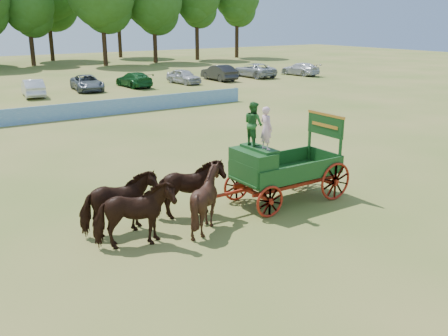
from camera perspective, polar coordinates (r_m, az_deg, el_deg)
ground at (r=18.83m, az=3.37°, el=-2.88°), size 160.00×160.00×0.00m
horse_lead_left at (r=14.38m, az=-10.23°, el=-5.35°), size 2.49×1.59×1.95m
horse_lead_right at (r=15.33m, az=-11.90°, el=-4.03°), size 2.37×1.21×1.95m
horse_wheel_left at (r=15.40m, az=-2.04°, el=-3.55°), size 1.83×1.64×1.95m
horse_wheel_right at (r=16.30m, az=-4.07°, el=-2.43°), size 2.47×1.51×1.95m
farm_dray at (r=17.31m, az=5.34°, el=0.82°), size 6.00×2.00×3.65m
sponsor_banner at (r=34.05m, az=-16.68°, el=6.28°), size 26.00×0.08×1.05m
parked_cars at (r=46.26m, az=-18.59°, el=9.01°), size 56.90×7.16×1.61m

